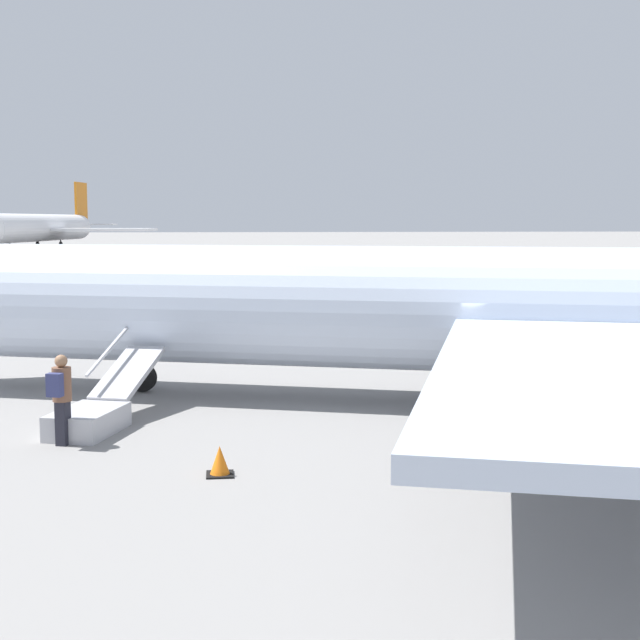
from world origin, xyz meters
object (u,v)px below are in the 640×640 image
object	(u,v)px
passenger	(61,393)
airplane_far_right	(42,227)
boarding_stairs	(97,410)
airplane_main	(549,310)

from	to	relation	value
passenger	airplane_far_right	bearing A→B (deg)	28.96
airplane_far_right	boarding_stairs	size ratio (longest dim) A/B	10.77
airplane_main	airplane_far_right	xyz separation A→B (m)	(33.64, -119.18, 0.92)
airplane_far_right	passenger	world-z (taller)	airplane_far_right
airplane_main	airplane_far_right	size ratio (longest dim) A/B	0.74
boarding_stairs	passenger	xyz separation A→B (m)	(0.47, 1.27, 0.61)
boarding_stairs	airplane_main	bearing A→B (deg)	-66.51
airplane_far_right	passenger	xyz separation A→B (m)	(-23.24, 121.39, -2.17)
airplane_far_right	passenger	distance (m)	123.61
passenger	boarding_stairs	bearing A→B (deg)	-2.22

